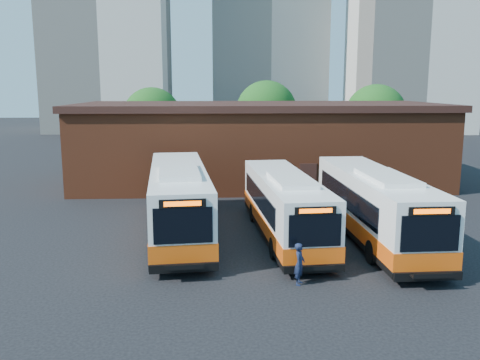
{
  "coord_description": "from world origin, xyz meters",
  "views": [
    {
      "loc": [
        -3.42,
        -20.88,
        7.7
      ],
      "look_at": [
        -2.22,
        4.75,
        2.97
      ],
      "focal_mm": 38.0,
      "sensor_mm": 36.0,
      "label": 1
    }
  ],
  "objects_px": {
    "bus_east": "(374,208)",
    "bus_mideast": "(284,208)",
    "bus_midwest": "(179,202)",
    "transit_worker": "(300,264)"
  },
  "relations": [
    {
      "from": "transit_worker",
      "to": "bus_mideast",
      "type": "bearing_deg",
      "value": 19.36
    },
    {
      "from": "bus_mideast",
      "to": "bus_east",
      "type": "distance_m",
      "value": 4.52
    },
    {
      "from": "bus_midwest",
      "to": "transit_worker",
      "type": "relative_size",
      "value": 8.24
    },
    {
      "from": "bus_midwest",
      "to": "transit_worker",
      "type": "xyz_separation_m",
      "value": [
        5.23,
        -7.3,
        -0.85
      ]
    },
    {
      "from": "bus_midwest",
      "to": "bus_east",
      "type": "relative_size",
      "value": 1.04
    },
    {
      "from": "bus_midwest",
      "to": "bus_mideast",
      "type": "xyz_separation_m",
      "value": [
        5.49,
        -0.83,
        -0.16
      ]
    },
    {
      "from": "bus_mideast",
      "to": "bus_east",
      "type": "xyz_separation_m",
      "value": [
        4.47,
        -0.66,
        0.11
      ]
    },
    {
      "from": "bus_east",
      "to": "bus_mideast",
      "type": "bearing_deg",
      "value": 169.94
    },
    {
      "from": "bus_mideast",
      "to": "bus_east",
      "type": "height_order",
      "value": "bus_east"
    },
    {
      "from": "bus_midwest",
      "to": "bus_east",
      "type": "distance_m",
      "value": 10.07
    }
  ]
}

